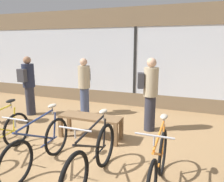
# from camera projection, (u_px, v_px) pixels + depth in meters

# --- Properties ---
(ground_plane) EXTENTS (24.00, 24.00, 0.00)m
(ground_plane) POSITION_uv_depth(u_px,v_px,m) (80.00, 160.00, 3.97)
(ground_plane) COLOR #99754C
(shop_back_wall) EXTENTS (12.00, 0.08, 3.20)m
(shop_back_wall) POSITION_uv_depth(u_px,v_px,m) (135.00, 57.00, 7.08)
(shop_back_wall) COLOR #7A664C
(shop_back_wall) RESTS_ON ground_plane
(bicycle_center_left) EXTENTS (0.46, 1.73, 1.04)m
(bicycle_center_left) POSITION_uv_depth(u_px,v_px,m) (39.00, 146.00, 3.66)
(bicycle_center_left) COLOR black
(bicycle_center_left) RESTS_ON ground_plane
(bicycle_center_right) EXTENTS (0.46, 1.79, 1.06)m
(bicycle_center_right) POSITION_uv_depth(u_px,v_px,m) (93.00, 158.00, 3.27)
(bicycle_center_right) COLOR black
(bicycle_center_right) RESTS_ON ground_plane
(bicycle_right) EXTENTS (0.46, 1.72, 1.05)m
(bicycle_right) POSITION_uv_depth(u_px,v_px,m) (158.00, 166.00, 3.06)
(bicycle_right) COLOR black
(bicycle_right) RESTS_ON ground_plane
(display_bench) EXTENTS (1.40, 0.44, 0.52)m
(display_bench) POSITION_uv_depth(u_px,v_px,m) (90.00, 120.00, 4.82)
(display_bench) COLOR brown
(display_bench) RESTS_ON ground_plane
(customer_near_rack) EXTENTS (0.35, 0.49, 1.72)m
(customer_near_rack) POSITION_uv_depth(u_px,v_px,m) (28.00, 84.00, 6.32)
(customer_near_rack) COLOR #2D2D38
(customer_near_rack) RESTS_ON ground_plane
(customer_by_window) EXTENTS (0.55, 0.43, 1.76)m
(customer_by_window) POSITION_uv_depth(u_px,v_px,m) (150.00, 92.00, 5.15)
(customer_by_window) COLOR #2D2D38
(customer_by_window) RESTS_ON ground_plane
(customer_mid_floor) EXTENTS (0.41, 0.53, 1.67)m
(customer_mid_floor) POSITION_uv_depth(u_px,v_px,m) (84.00, 85.00, 6.33)
(customer_mid_floor) COLOR #424C6B
(customer_mid_floor) RESTS_ON ground_plane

